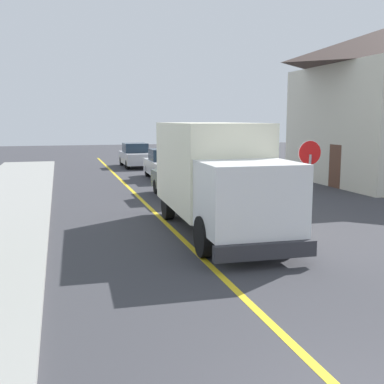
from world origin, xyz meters
name	(u,v)px	position (x,y,z in m)	size (l,w,h in m)	color
centre_line_yellow	(172,229)	(0.00, 10.00, 0.00)	(0.16, 56.00, 0.01)	gold
box_truck	(216,172)	(1.21, 9.45, 1.77)	(2.61, 7.25, 3.20)	#F2EDCC
parked_car_near	(182,179)	(1.77, 15.64, 0.79)	(1.87, 4.43, 1.67)	#4C564C
parked_car_mid	(165,165)	(2.49, 22.21, 0.79)	(1.90, 4.44, 1.67)	silver
parked_car_far	(136,156)	(1.94, 29.32, 0.79)	(1.86, 4.42, 1.67)	#B7B7BC
stop_sign	(310,165)	(4.47, 9.75, 1.86)	(0.80, 0.10, 2.65)	gray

